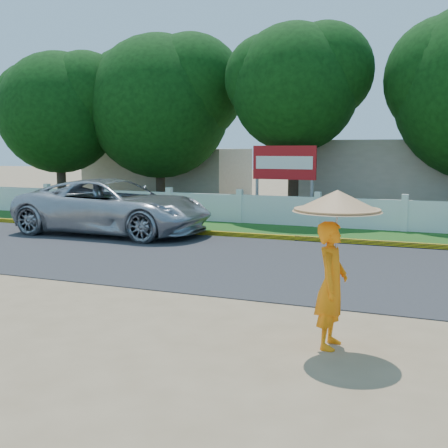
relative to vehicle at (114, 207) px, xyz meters
name	(u,v)px	position (x,y,z in m)	size (l,w,h in m)	color
ground	(183,310)	(6.03, -7.20, -0.92)	(120.00, 120.00, 0.00)	#9E8460
road	(260,262)	(6.03, -2.70, -0.91)	(60.00, 7.00, 0.02)	#38383A
grass_verge	(308,233)	(6.03, 2.55, -0.91)	(60.00, 3.50, 0.03)	#2D601E
curb	(296,238)	(6.03, 0.85, -0.84)	(40.00, 0.18, 0.16)	yellow
fence	(318,212)	(6.03, 4.00, -0.37)	(40.00, 0.10, 1.10)	silver
building_near	(416,176)	(9.03, 10.80, 0.68)	(10.00, 6.00, 3.20)	#B7AD99
building_far	(169,174)	(-3.97, 11.80, 0.48)	(8.00, 5.00, 2.80)	#B7AD99
vehicle	(114,207)	(0.00, 0.00, 0.00)	(3.05, 6.62, 1.84)	#AFB0B7
monk_with_parasol	(334,246)	(8.87, -8.08, 0.58)	(1.26, 1.26, 2.30)	orange
billboard	(284,167)	(4.46, 5.10, 1.22)	(2.50, 0.13, 2.95)	gray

